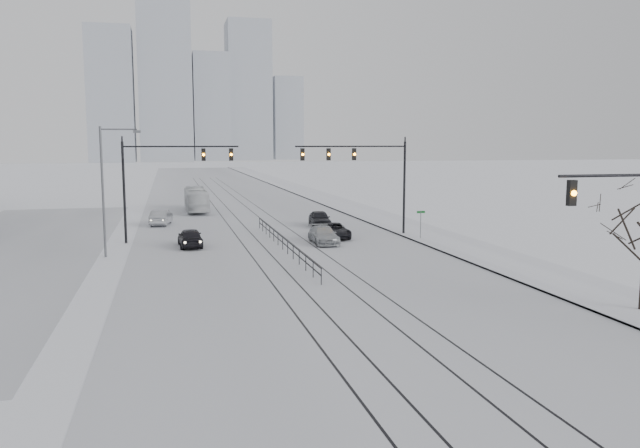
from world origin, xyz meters
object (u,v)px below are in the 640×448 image
(sedan_sb_outer, at_px, (161,218))
(sedan_nb_front, at_px, (335,231))
(box_truck, at_px, (196,200))
(sedan_sb_inner, at_px, (190,238))
(sedan_nb_right, at_px, (324,235))
(sedan_nb_far, at_px, (320,219))

(sedan_sb_outer, height_order, sedan_nb_front, sedan_sb_outer)
(sedan_nb_front, relative_size, box_truck, 0.45)
(sedan_sb_inner, height_order, sedan_sb_outer, sedan_sb_outer)
(sedan_nb_right, xyz_separation_m, box_truck, (-8.67, 25.95, 0.71))
(sedan_sb_inner, relative_size, sedan_nb_front, 0.96)
(sedan_sb_outer, bearing_deg, box_truck, -99.34)
(sedan_sb_inner, distance_m, sedan_nb_far, 15.28)
(sedan_sb_inner, distance_m, sedan_sb_outer, 14.01)
(sedan_nb_front, distance_m, sedan_nb_right, 3.01)
(sedan_nb_right, bearing_deg, sedan_sb_outer, 131.71)
(sedan_nb_far, bearing_deg, sedan_sb_inner, -139.05)
(sedan_sb_outer, relative_size, sedan_nb_front, 1.00)
(sedan_sb_outer, distance_m, sedan_nb_front, 18.62)
(sedan_nb_front, bearing_deg, sedan_sb_inner, -169.71)
(sedan_sb_inner, bearing_deg, sedan_sb_outer, -83.29)
(sedan_sb_inner, bearing_deg, sedan_nb_front, -174.38)
(sedan_nb_right, height_order, box_truck, box_truck)
(sedan_nb_right, bearing_deg, sedan_sb_inner, 176.59)
(sedan_nb_front, bearing_deg, sedan_nb_right, -120.37)
(sedan_nb_far, bearing_deg, sedan_nb_front, -88.89)
(sedan_sb_outer, bearing_deg, sedan_nb_far, 171.29)
(sedan_sb_inner, relative_size, sedan_sb_outer, 0.96)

